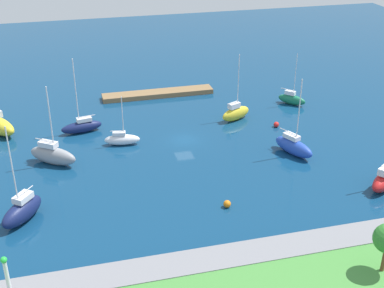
% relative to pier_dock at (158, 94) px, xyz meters
% --- Properties ---
extents(water, '(160.00, 160.00, 0.00)m').
position_rel_pier_dock_xyz_m(water, '(-0.23, 18.01, -0.41)').
color(water, navy).
rests_on(water, ground).
extents(pier_dock, '(18.98, 2.87, 0.81)m').
position_rel_pier_dock_xyz_m(pier_dock, '(0.00, 0.00, 0.00)').
color(pier_dock, olive).
rests_on(pier_dock, ground).
extents(breakwater, '(70.84, 3.47, 1.01)m').
position_rel_pier_dock_xyz_m(breakwater, '(-0.23, 45.07, 0.10)').
color(breakwater, gray).
rests_on(breakwater, ground).
extents(harbor_beacon, '(0.56, 0.56, 3.73)m').
position_rel_pier_dock_xyz_m(harbor_beacon, '(21.76, 45.07, 2.75)').
color(harbor_beacon, silver).
rests_on(harbor_beacon, breakwater).
extents(sailboat_yellow_center_basin, '(5.46, 3.59, 10.32)m').
position_rel_pier_dock_xyz_m(sailboat_yellow_center_basin, '(-9.58, 13.02, 0.77)').
color(sailboat_yellow_center_basin, yellow).
rests_on(sailboat_yellow_center_basin, water).
extents(sailboat_navy_near_pier, '(5.22, 5.97, 11.25)m').
position_rel_pier_dock_xyz_m(sailboat_navy_near_pier, '(21.17, 32.78, 0.87)').
color(sailboat_navy_near_pier, '#141E4C').
rests_on(sailboat_navy_near_pier, water).
extents(sailboat_white_along_channel, '(5.07, 2.27, 7.17)m').
position_rel_pier_dock_xyz_m(sailboat_white_along_channel, '(8.45, 17.20, 0.43)').
color(sailboat_white_along_channel, white).
rests_on(sailboat_white_along_channel, water).
extents(sailboat_gray_mid_basin, '(6.54, 5.48, 10.64)m').
position_rel_pier_dock_xyz_m(sailboat_gray_mid_basin, '(17.81, 20.50, 0.91)').
color(sailboat_gray_mid_basin, gray).
rests_on(sailboat_gray_mid_basin, water).
extents(sailboat_blue_west_end, '(4.18, 6.50, 10.68)m').
position_rel_pier_dock_xyz_m(sailboat_blue_west_end, '(-13.37, 25.77, 0.77)').
color(sailboat_blue_west_end, '#2347B2').
rests_on(sailboat_blue_west_end, water).
extents(sailboat_green_lone_south, '(4.14, 4.38, 8.69)m').
position_rel_pier_dock_xyz_m(sailboat_green_lone_south, '(-20.58, 9.28, 0.54)').
color(sailboat_green_lone_south, '#19724C').
rests_on(sailboat_green_lone_south, water).
extents(sailboat_navy_far_north, '(6.17, 2.75, 11.18)m').
position_rel_pier_dock_xyz_m(sailboat_navy_far_north, '(13.59, 11.69, 0.57)').
color(sailboat_navy_far_north, '#141E4C').
rests_on(sailboat_navy_far_north, water).
extents(mooring_buoy_orange, '(0.85, 0.85, 0.85)m').
position_rel_pier_dock_xyz_m(mooring_buoy_orange, '(-0.81, 35.82, 0.02)').
color(mooring_buoy_orange, orange).
rests_on(mooring_buoy_orange, water).
extents(mooring_buoy_red, '(0.82, 0.82, 0.82)m').
position_rel_pier_dock_xyz_m(mooring_buoy_red, '(-14.61, 17.09, 0.00)').
color(mooring_buoy_red, red).
rests_on(mooring_buoy_red, water).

